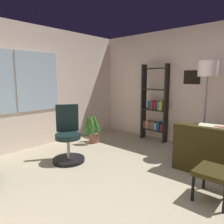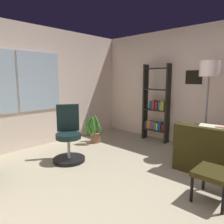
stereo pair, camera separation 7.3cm
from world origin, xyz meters
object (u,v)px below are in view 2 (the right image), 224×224
(footstool, at_px, (214,175))
(office_chair, at_px, (69,139))
(potted_plant, at_px, (94,130))
(floor_lamp, at_px, (209,76))
(bookshelf, at_px, (156,108))

(footstool, distance_m, office_chair, 2.36)
(footstool, bearing_deg, potted_plant, 78.27)
(footstool, height_order, floor_lamp, floor_lamp)
(footstool, height_order, potted_plant, potted_plant)
(office_chair, height_order, bookshelf, bookshelf)
(footstool, distance_m, floor_lamp, 1.95)
(office_chair, bearing_deg, potted_plant, 23.58)
(office_chair, xyz_separation_m, bookshelf, (2.13, -0.47, 0.40))
(bookshelf, xyz_separation_m, floor_lamp, (-0.26, -1.22, 0.71))
(footstool, bearing_deg, office_chair, 100.43)
(footstool, xyz_separation_m, potted_plant, (0.57, 2.75, -0.04))
(office_chair, relative_size, floor_lamp, 0.56)
(bookshelf, relative_size, potted_plant, 2.77)
(footstool, relative_size, potted_plant, 0.69)
(footstool, xyz_separation_m, floor_lamp, (1.44, 0.62, 1.17))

